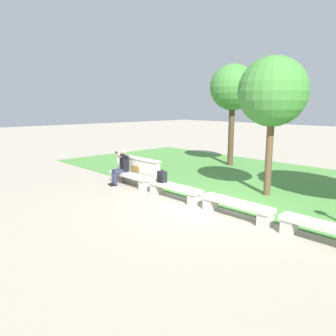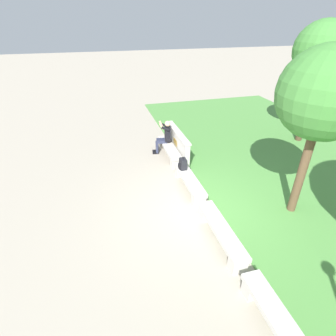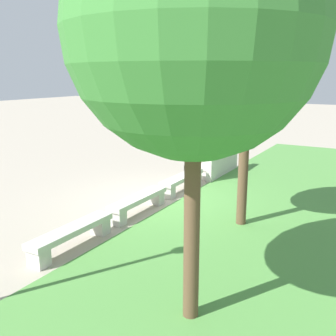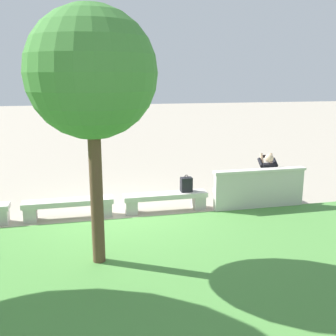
{
  "view_description": "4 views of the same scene",
  "coord_description": "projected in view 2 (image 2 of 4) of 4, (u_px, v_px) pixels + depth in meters",
  "views": [
    {
      "loc": [
        5.94,
        -6.82,
        2.89
      ],
      "look_at": [
        -1.29,
        -0.14,
        0.98
      ],
      "focal_mm": 35.0,
      "sensor_mm": 36.0,
      "label": 1
    },
    {
      "loc": [
        5.31,
        -2.46,
        4.78
      ],
      "look_at": [
        -1.2,
        -0.67,
        0.85
      ],
      "focal_mm": 28.0,
      "sensor_mm": 36.0,
      "label": 2
    },
    {
      "loc": [
        8.79,
        5.21,
        3.35
      ],
      "look_at": [
        -0.85,
        -0.31,
        0.71
      ],
      "focal_mm": 42.0,
      "sensor_mm": 36.0,
      "label": 3
    },
    {
      "loc": [
        0.86,
        9.01,
        3.21
      ],
      "look_at": [
        -1.39,
        -0.74,
        0.91
      ],
      "focal_mm": 42.0,
      "sensor_mm": 36.0,
      "label": 4
    }
  ],
  "objects": [
    {
      "name": "bench_main",
      "position": [
        169.0,
        149.0,
        10.14
      ],
      "size": [
        2.07,
        0.4,
        0.45
      ],
      "color": "beige",
      "rests_on": "ground"
    },
    {
      "name": "bench_near",
      "position": [
        189.0,
        181.0,
        8.2
      ],
      "size": [
        2.07,
        0.4,
        0.45
      ],
      "color": "beige",
      "rests_on": "ground"
    },
    {
      "name": "tree_left_background",
      "position": [
        322.0,
        51.0,
        9.78
      ],
      "size": [
        2.11,
        2.11,
        4.75
      ],
      "color": "#4C3826",
      "rests_on": "ground"
    },
    {
      "name": "grass_strip",
      "position": [
        330.0,
        188.0,
        8.38
      ],
      "size": [
        21.03,
        8.0,
        0.03
      ],
      "primitive_type": "cube",
      "color": "#518E42",
      "rests_on": "ground"
    },
    {
      "name": "backrest_wall_with_plaque",
      "position": [
        178.0,
        143.0,
        10.11
      ],
      "size": [
        2.4,
        0.24,
        1.01
      ],
      "color": "beige",
      "rests_on": "ground"
    },
    {
      "name": "ground_plane",
      "position": [
        202.0,
        212.0,
        7.39
      ],
      "size": [
        80.0,
        80.0,
        0.0
      ],
      "primitive_type": "plane",
      "color": "#A89E8C"
    },
    {
      "name": "tree_right_background",
      "position": [
        325.0,
        95.0,
        5.81
      ],
      "size": [
        2.13,
        2.13,
        4.35
      ],
      "color": "brown",
      "rests_on": "ground"
    },
    {
      "name": "bench_far",
      "position": [
        282.0,
        328.0,
        4.34
      ],
      "size": [
        2.07,
        0.4,
        0.45
      ],
      "color": "beige",
      "rests_on": "ground"
    },
    {
      "name": "person_photographer",
      "position": [
        165.0,
        135.0,
        10.24
      ],
      "size": [
        0.52,
        0.77,
        1.32
      ],
      "color": "black",
      "rests_on": "ground"
    },
    {
      "name": "backpack",
      "position": [
        183.0,
        164.0,
        8.48
      ],
      "size": [
        0.28,
        0.24,
        0.43
      ],
      "color": "black",
      "rests_on": "bench_near"
    },
    {
      "name": "bench_mid",
      "position": [
        221.0,
        232.0,
        6.27
      ],
      "size": [
        2.07,
        0.4,
        0.45
      ],
      "color": "beige",
      "rests_on": "ground"
    }
  ]
}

